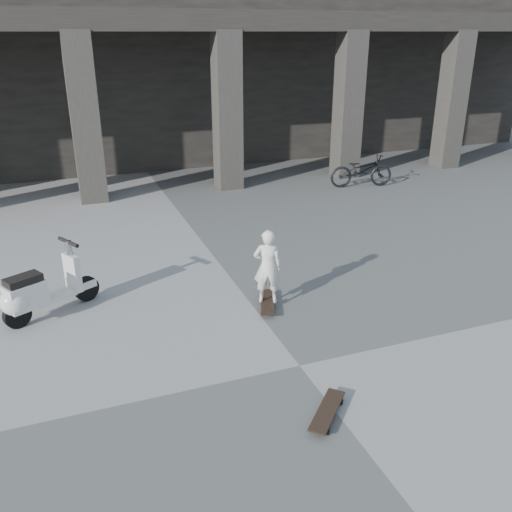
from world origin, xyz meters
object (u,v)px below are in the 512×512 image
object	(u,v)px
skateboard_spare	(327,411)
child	(268,267)
longboard	(267,302)
bicycle	(361,170)
scooter	(34,294)

from	to	relation	value
skateboard_spare	child	distance (m)	2.75
longboard	child	xyz separation A→B (m)	(-0.00, 0.00, 0.60)
child	bicycle	xyz separation A→B (m)	(4.99, 5.64, -0.22)
scooter	skateboard_spare	bearing A→B (deg)	-77.52
skateboard_spare	bicycle	size ratio (longest dim) A/B	0.41
bicycle	longboard	bearing A→B (deg)	149.91
child	scooter	bearing A→B (deg)	9.76
longboard	skateboard_spare	xyz separation A→B (m)	(-0.35, -2.67, 0.00)
bicycle	skateboard_spare	bearing A→B (deg)	158.70
scooter	bicycle	bearing A→B (deg)	1.92
skateboard_spare	child	bearing A→B (deg)	36.63
child	bicycle	size ratio (longest dim) A/B	0.68
skateboard_spare	scooter	xyz separation A→B (m)	(-2.99, 3.47, 0.35)
skateboard_spare	scooter	bearing A→B (deg)	84.77
skateboard_spare	bicycle	world-z (taller)	bicycle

